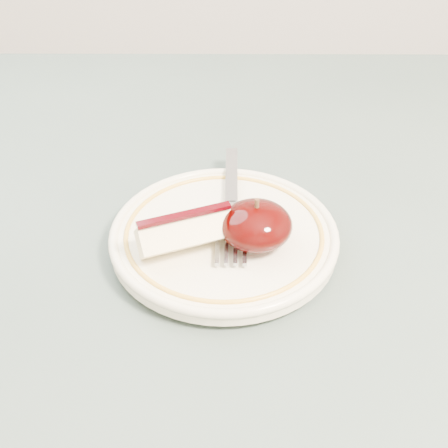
{
  "coord_description": "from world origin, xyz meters",
  "views": [
    {
      "loc": [
        -0.03,
        -0.43,
        1.12
      ],
      "look_at": [
        -0.03,
        0.01,
        0.78
      ],
      "focal_mm": 50.0,
      "sensor_mm": 36.0,
      "label": 1
    }
  ],
  "objects_px": {
    "plate": "(224,236)",
    "fork": "(231,204)",
    "apple_half": "(256,225)",
    "table": "(255,319)"
  },
  "relations": [
    {
      "from": "fork",
      "to": "apple_half",
      "type": "bearing_deg",
      "value": -157.01
    },
    {
      "from": "apple_half",
      "to": "plate",
      "type": "bearing_deg",
      "value": 153.46
    },
    {
      "from": "table",
      "to": "fork",
      "type": "xyz_separation_m",
      "value": [
        -0.02,
        0.05,
        0.11
      ]
    },
    {
      "from": "table",
      "to": "plate",
      "type": "xyz_separation_m",
      "value": [
        -0.03,
        0.01,
        0.1
      ]
    },
    {
      "from": "plate",
      "to": "fork",
      "type": "xyz_separation_m",
      "value": [
        0.01,
        0.04,
        0.01
      ]
    },
    {
      "from": "table",
      "to": "apple_half",
      "type": "height_order",
      "value": "apple_half"
    },
    {
      "from": "plate",
      "to": "apple_half",
      "type": "bearing_deg",
      "value": -26.54
    },
    {
      "from": "fork",
      "to": "plate",
      "type": "bearing_deg",
      "value": 170.34
    },
    {
      "from": "apple_half",
      "to": "fork",
      "type": "height_order",
      "value": "apple_half"
    },
    {
      "from": "plate",
      "to": "fork",
      "type": "relative_size",
      "value": 1.13
    }
  ]
}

